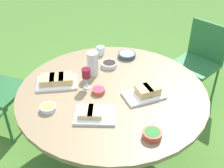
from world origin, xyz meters
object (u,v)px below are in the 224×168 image
chair_near_left (200,57)px  water_pitcher (93,64)px  wine_glass (86,74)px  handbag (123,64)px  dining_table (112,100)px

chair_near_left → water_pitcher: size_ratio=4.35×
chair_near_left → water_pitcher: (0.76, 1.09, 0.32)m
wine_glass → handbag: bearing=-80.1°
wine_glass → chair_near_left: bearing=-118.9°
dining_table → chair_near_left: chair_near_left is taller
handbag → dining_table: bearing=107.9°
wine_glass → water_pitcher: bearing=-76.7°
water_pitcher → wine_glass: (-0.05, 0.20, 0.02)m
dining_table → wine_glass: bearing=12.4°
water_pitcher → chair_near_left: bearing=-124.7°
dining_table → handbag: (0.45, -1.37, -0.52)m
chair_near_left → water_pitcher: 1.37m
wine_glass → handbag: 1.62m
water_pitcher → wine_glass: water_pitcher is taller
chair_near_left → dining_table: bearing=67.7°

